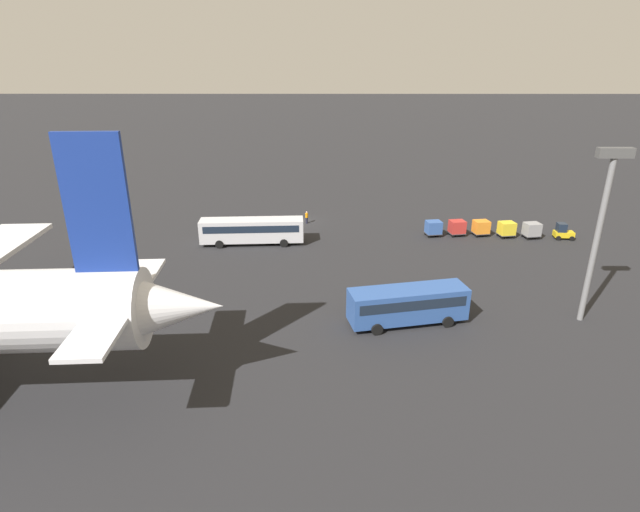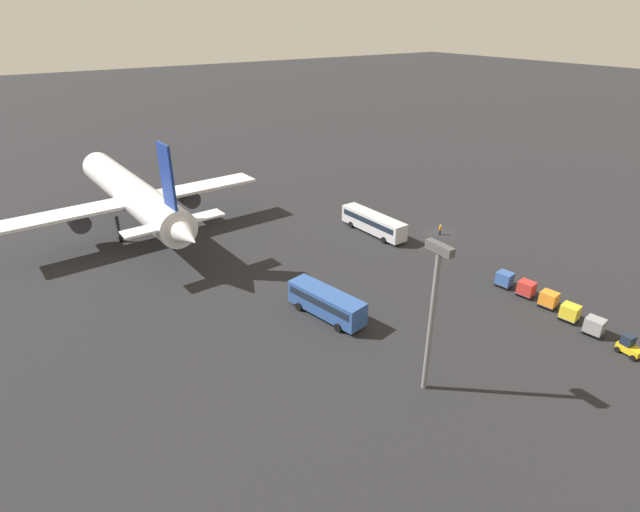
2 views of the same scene
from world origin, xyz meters
name	(u,v)px [view 1 (image 1 of 2)]	position (x,y,z in m)	size (l,w,h in m)	color
ground_plane	(302,222)	(0.00, 0.00, 0.00)	(600.00, 600.00, 0.00)	#232326
shuttle_bus_near	(252,229)	(5.88, 9.30, 1.93)	(12.93, 3.61, 3.22)	silver
shuttle_bus_far	(408,303)	(-10.37, 29.66, 1.96)	(10.69, 4.87, 3.27)	#2D5199
baggage_tug	(563,232)	(-34.10, 7.24, 0.94)	(2.50, 1.80, 2.10)	gold
worker_person	(307,217)	(-0.73, 0.75, 0.87)	(0.38, 0.38, 1.74)	#1E1E2D
cargo_cart_grey	(532,229)	(-30.14, 7.02, 1.19)	(2.25, 1.99, 2.06)	#38383D
cargo_cart_yellow	(507,229)	(-26.99, 6.66, 1.19)	(2.25, 1.99, 2.06)	#38383D
cargo_cart_orange	(481,227)	(-23.84, 6.06, 1.19)	(2.25, 1.99, 2.06)	#38383D
cargo_cart_red	(457,227)	(-20.68, 6.06, 1.19)	(2.25, 1.99, 2.06)	#38383D
cargo_cart_blue	(433,228)	(-17.53, 6.28, 1.19)	(2.25, 1.99, 2.06)	#38383D
light_pole	(602,217)	(-26.00, 28.96, 9.52)	(2.80, 0.70, 15.22)	slate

